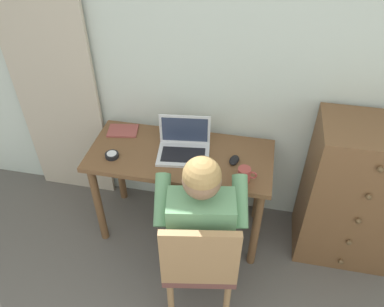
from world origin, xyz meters
name	(u,v)px	position (x,y,z in m)	size (l,w,h in m)	color
wall_back	(232,65)	(0.00, 2.20, 1.25)	(4.80, 0.05, 2.50)	silver
curtain_panel	(52,77)	(-1.26, 2.13, 1.07)	(0.65, 0.03, 2.14)	#BCAD99
desk	(181,167)	(-0.27, 1.85, 0.63)	(1.23, 0.55, 0.75)	brown
dresser	(354,194)	(0.90, 1.92, 0.54)	(0.63, 0.48, 1.08)	brown
chair	(199,260)	(-0.02, 1.23, 0.50)	(0.48, 0.47, 0.89)	brown
person_seated	(201,215)	(-0.05, 1.41, 0.68)	(0.60, 0.63, 1.20)	#6B84AD
laptop	(184,146)	(-0.25, 1.88, 0.80)	(0.37, 0.29, 0.24)	silver
computer_mouse	(234,160)	(0.09, 1.84, 0.76)	(0.06, 0.10, 0.03)	black
desk_clock	(112,155)	(-0.70, 1.73, 0.76)	(0.09, 0.09, 0.03)	black
notebook_pad	(123,131)	(-0.73, 2.02, 0.75)	(0.21, 0.15, 0.01)	#994742
coffee_mug	(244,175)	(0.17, 1.68, 0.80)	(0.12, 0.08, 0.09)	#9E3D38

